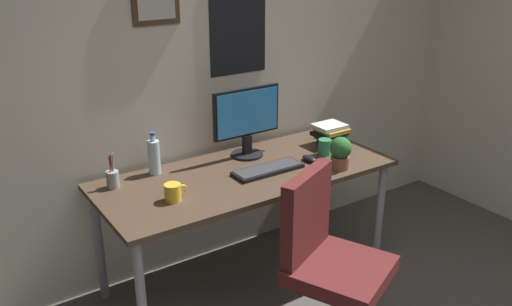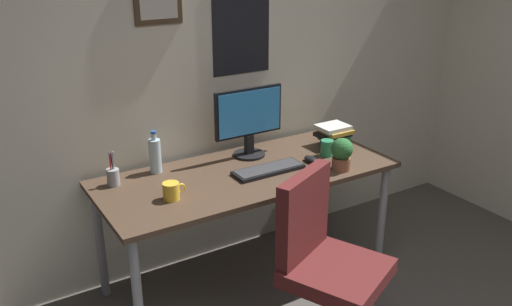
{
  "view_description": "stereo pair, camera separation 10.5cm",
  "coord_description": "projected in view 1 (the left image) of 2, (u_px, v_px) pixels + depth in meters",
  "views": [
    {
      "loc": [
        -1.56,
        -0.75,
        2.0
      ],
      "look_at": [
        0.01,
        1.6,
        0.89
      ],
      "focal_mm": 37.97,
      "sensor_mm": 36.0,
      "label": 1
    },
    {
      "loc": [
        -1.47,
        -0.81,
        2.0
      ],
      "look_at": [
        0.01,
        1.6,
        0.89
      ],
      "focal_mm": 37.97,
      "sensor_mm": 36.0,
      "label": 2
    }
  ],
  "objects": [
    {
      "name": "monitor",
      "position": [
        247.0,
        119.0,
        3.32
      ],
      "size": [
        0.46,
        0.2,
        0.43
      ],
      "color": "black",
      "rests_on": "desk"
    },
    {
      "name": "coffee_mug_far",
      "position": [
        325.0,
        147.0,
        3.4
      ],
      "size": [
        0.12,
        0.08,
        0.1
      ],
      "color": "#2D8C59",
      "rests_on": "desk"
    },
    {
      "name": "potted_plant",
      "position": [
        340.0,
        152.0,
        3.17
      ],
      "size": [
        0.13,
        0.13,
        0.2
      ],
      "color": "brown",
      "rests_on": "desk"
    },
    {
      "name": "office_chair",
      "position": [
        327.0,
        255.0,
        2.72
      ],
      "size": [
        0.61,
        0.61,
        0.95
      ],
      "color": "#591E1E",
      "rests_on": "ground_plane"
    },
    {
      "name": "pen_cup",
      "position": [
        113.0,
        178.0,
        2.94
      ],
      "size": [
        0.07,
        0.07,
        0.2
      ],
      "color": "#9EA0A5",
      "rests_on": "desk"
    },
    {
      "name": "desk",
      "position": [
        247.0,
        183.0,
        3.19
      ],
      "size": [
        1.75,
        0.75,
        0.74
      ],
      "color": "#4C3828",
      "rests_on": "ground_plane"
    },
    {
      "name": "wall_back",
      "position": [
        205.0,
        63.0,
        3.31
      ],
      "size": [
        4.4,
        0.1,
        2.6
      ],
      "color": "beige",
      "rests_on": "ground_plane"
    },
    {
      "name": "computer_mouse",
      "position": [
        309.0,
        159.0,
        3.31
      ],
      "size": [
        0.06,
        0.11,
        0.04
      ],
      "color": "black",
      "rests_on": "desk"
    },
    {
      "name": "keyboard",
      "position": [
        268.0,
        169.0,
        3.16
      ],
      "size": [
        0.43,
        0.15,
        0.03
      ],
      "color": "black",
      "rests_on": "desk"
    },
    {
      "name": "coffee_mug_near",
      "position": [
        173.0,
        192.0,
        2.8
      ],
      "size": [
        0.13,
        0.09,
        0.09
      ],
      "color": "yellow",
      "rests_on": "desk"
    },
    {
      "name": "book_stack_left",
      "position": [
        331.0,
        133.0,
        3.57
      ],
      "size": [
        0.22,
        0.18,
        0.14
      ],
      "color": "navy",
      "rests_on": "desk"
    },
    {
      "name": "water_bottle",
      "position": [
        154.0,
        156.0,
        3.1
      ],
      "size": [
        0.07,
        0.07,
        0.25
      ],
      "color": "silver",
      "rests_on": "desk"
    }
  ]
}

